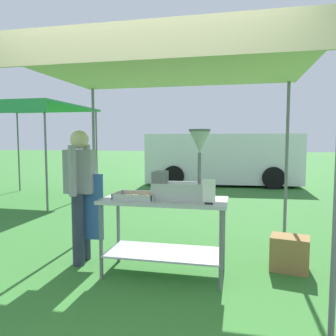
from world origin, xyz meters
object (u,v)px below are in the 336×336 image
at_px(van_white, 222,158).
at_px(menu_sign, 209,193).
at_px(donut_cart, 164,219).
at_px(donut_tray, 136,197).
at_px(supply_crate, 290,253).
at_px(stall_canopy, 166,69).
at_px(neighbour_tent, 27,109).
at_px(vendor, 81,189).
at_px(donut_fryer, 183,176).

bearing_deg(van_white, menu_sign, -88.06).
xyz_separation_m(donut_cart, van_white, (0.23, 7.79, 0.25)).
distance_m(donut_tray, supply_crate, 1.88).
relative_size(donut_cart, van_white, 0.27).
height_order(donut_tray, supply_crate, donut_tray).
height_order(stall_canopy, donut_cart, stall_canopy).
distance_m(donut_cart, van_white, 7.80).
xyz_separation_m(donut_tray, menu_sign, (0.81, -0.12, 0.09)).
xyz_separation_m(menu_sign, supply_crate, (0.88, 0.61, -0.76)).
bearing_deg(neighbour_tent, vendor, -47.93).
relative_size(stall_canopy, supply_crate, 6.62).
relative_size(donut_fryer, menu_sign, 3.01).
relative_size(donut_tray, menu_sign, 1.75).
distance_m(van_white, neighbour_tent, 6.24).
height_order(donut_fryer, neighbour_tent, neighbour_tent).
xyz_separation_m(vendor, supply_crate, (2.45, 0.26, -0.70)).
distance_m(stall_canopy, donut_tray, 1.44).
height_order(donut_fryer, vendor, vendor).
relative_size(stall_canopy, neighbour_tent, 1.16).
distance_m(donut_tray, donut_fryer, 0.56).
bearing_deg(supply_crate, neighbour_tent, 149.69).
bearing_deg(van_white, neighbour_tent, -138.07).
height_order(supply_crate, van_white, van_white).
xyz_separation_m(donut_fryer, supply_crate, (1.18, 0.40, -0.91)).
distance_m(menu_sign, vendor, 1.61).
bearing_deg(donut_fryer, van_white, 89.79).
distance_m(donut_fryer, van_white, 7.78).
bearing_deg(supply_crate, stall_canopy, -167.17).
bearing_deg(donut_cart, vendor, 171.81).
distance_m(donut_cart, donut_tray, 0.40).
xyz_separation_m(stall_canopy, donut_fryer, (0.21, -0.09, -1.16)).
bearing_deg(donut_tray, van_white, 86.10).
height_order(menu_sign, supply_crate, menu_sign).
height_order(stall_canopy, supply_crate, stall_canopy).
height_order(donut_cart, donut_fryer, donut_fryer).
relative_size(donut_tray, donut_fryer, 0.58).
height_order(donut_fryer, menu_sign, donut_fryer).
relative_size(donut_fryer, supply_crate, 1.61).
relative_size(donut_fryer, van_white, 0.15).
relative_size(menu_sign, neighbour_tent, 0.09).
height_order(menu_sign, van_white, van_white).
bearing_deg(vendor, donut_tray, -16.80).
height_order(stall_canopy, donut_tray, stall_canopy).
relative_size(van_white, neighbour_tent, 1.91).
bearing_deg(donut_tray, donut_fryer, 9.98).
relative_size(supply_crate, van_white, 0.09).
relative_size(donut_cart, supply_crate, 2.93).
height_order(donut_cart, donut_tray, donut_tray).
bearing_deg(neighbour_tent, stall_canopy, -40.23).
height_order(supply_crate, neighbour_tent, neighbour_tent).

